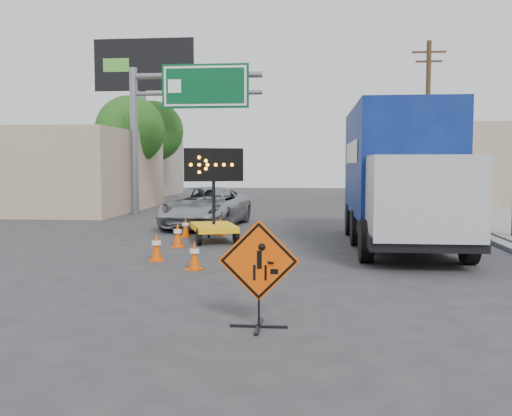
# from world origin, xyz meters

# --- Properties ---
(ground) EXTENTS (100.00, 100.00, 0.00)m
(ground) POSITION_xyz_m (0.00, 0.00, 0.00)
(ground) COLOR #2D2D30
(ground) RESTS_ON ground
(curb_right) EXTENTS (0.40, 60.00, 0.12)m
(curb_right) POSITION_xyz_m (7.20, 15.00, 0.06)
(curb_right) COLOR gray
(curb_right) RESTS_ON ground
(sidewalk_right) EXTENTS (4.00, 60.00, 0.15)m
(sidewalk_right) POSITION_xyz_m (9.50, 15.00, 0.07)
(sidewalk_right) COLOR gray
(sidewalk_right) RESTS_ON ground
(storefront_left_near) EXTENTS (14.00, 10.00, 4.00)m
(storefront_left_near) POSITION_xyz_m (-14.00, 20.00, 2.00)
(storefront_left_near) COLOR tan
(storefront_left_near) RESTS_ON ground
(storefront_left_far) EXTENTS (12.00, 10.00, 4.40)m
(storefront_left_far) POSITION_xyz_m (-15.00, 34.00, 2.20)
(storefront_left_far) COLOR gray
(storefront_left_far) RESTS_ON ground
(building_right_far) EXTENTS (10.00, 14.00, 4.60)m
(building_right_far) POSITION_xyz_m (13.00, 30.00, 2.30)
(building_right_far) COLOR tan
(building_right_far) RESTS_ON ground
(highway_gantry) EXTENTS (6.18, 0.38, 6.90)m
(highway_gantry) POSITION_xyz_m (-4.43, 17.96, 5.07)
(highway_gantry) COLOR slate
(highway_gantry) RESTS_ON ground
(billboard) EXTENTS (6.10, 0.54, 9.85)m
(billboard) POSITION_xyz_m (-8.35, 25.87, 7.35)
(billboard) COLOR slate
(billboard) RESTS_ON ground
(utility_pole_far) EXTENTS (1.80, 0.26, 9.00)m
(utility_pole_far) POSITION_xyz_m (8.00, 24.00, 4.68)
(utility_pole_far) COLOR #4C3420
(utility_pole_far) RESTS_ON ground
(tree_left_near) EXTENTS (3.71, 3.71, 6.03)m
(tree_left_near) POSITION_xyz_m (-8.00, 22.00, 4.16)
(tree_left_near) COLOR #4C3420
(tree_left_near) RESTS_ON ground
(tree_left_far) EXTENTS (4.10, 4.10, 6.66)m
(tree_left_far) POSITION_xyz_m (-9.00, 30.00, 4.60)
(tree_left_far) COLOR #4C3420
(tree_left_far) RESTS_ON ground
(construction_sign) EXTENTS (1.16, 0.82, 1.54)m
(construction_sign) POSITION_xyz_m (1.05, -0.10, 0.82)
(construction_sign) COLOR black
(construction_sign) RESTS_ON ground
(arrow_board) EXTENTS (1.77, 2.25, 2.81)m
(arrow_board) POSITION_xyz_m (-1.15, 8.80, 0.63)
(arrow_board) COLOR yellow
(arrow_board) RESTS_ON ground
(pickup_truck) EXTENTS (3.00, 5.59, 1.49)m
(pickup_truck) POSITION_xyz_m (-2.16, 12.94, 0.75)
(pickup_truck) COLOR #A5A8AC
(pickup_truck) RESTS_ON ground
(box_truck) EXTENTS (2.70, 8.36, 3.97)m
(box_truck) POSITION_xyz_m (4.24, 8.42, 1.80)
(box_truck) COLOR black
(box_truck) RESTS_ON ground
(cone_a) EXTENTS (0.41, 0.41, 0.65)m
(cone_a) POSITION_xyz_m (-0.79, 4.24, 0.33)
(cone_a) COLOR #D74604
(cone_a) RESTS_ON ground
(cone_b) EXTENTS (0.43, 0.43, 0.69)m
(cone_b) POSITION_xyz_m (-1.94, 5.29, 0.35)
(cone_b) COLOR #D74604
(cone_b) RESTS_ON ground
(cone_c) EXTENTS (0.36, 0.36, 0.71)m
(cone_c) POSITION_xyz_m (-1.97, 7.58, 0.36)
(cone_c) COLOR #D74604
(cone_c) RESTS_ON ground
(cone_d) EXTENTS (0.36, 0.36, 0.65)m
(cone_d) POSITION_xyz_m (-2.26, 9.89, 0.32)
(cone_d) COLOR #D74604
(cone_d) RESTS_ON ground
(cone_e) EXTENTS (0.42, 0.42, 0.63)m
(cone_e) POSITION_xyz_m (-1.22, 10.48, 0.32)
(cone_e) COLOR #D74604
(cone_e) RESTS_ON ground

